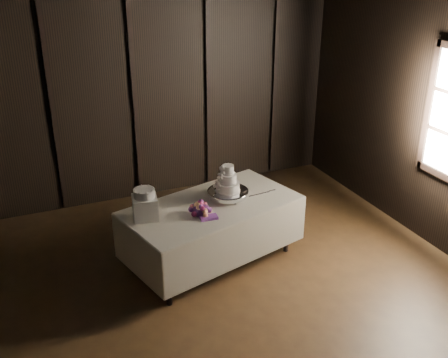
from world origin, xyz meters
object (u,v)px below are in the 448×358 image
Objects in this scene: box_pedestal at (145,208)px; cake_stand at (228,194)px; bouquet at (200,209)px; display_table at (212,231)px; small_cake at (144,193)px; wedding_cake at (227,182)px.

cake_stand is at bearing 5.60° from box_pedestal.
display_table is at bearing 40.82° from bouquet.
small_cake is at bearing -174.40° from cake_stand.
bouquet is (-0.21, -0.18, 0.41)m from display_table.
wedding_cake is 0.51m from bouquet.
display_table is 9.66× the size of small_cake.
display_table is 0.91m from box_pedestal.
cake_stand is 1.02m from box_pedestal.
cake_stand is 1.05m from small_cake.
cake_stand is 0.52m from bouquet.
bouquet is (-0.42, -0.25, -0.15)m from wedding_cake.
bouquet is at bearing -147.67° from wedding_cake.
small_cake is (0.00, 0.00, 0.17)m from box_pedestal.
wedding_cake is 1.00m from box_pedestal.
box_pedestal reaches higher than cake_stand.
small_cake is at bearing 0.00° from box_pedestal.
wedding_cake is at bearing 30.80° from bouquet.
display_table is 5.41× the size of bouquet.
small_cake reaches higher than display_table.
display_table is at bearing 1.09° from box_pedestal.
wedding_cake is at bearing 3.52° from display_table.
display_table is 1.00m from small_cake.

